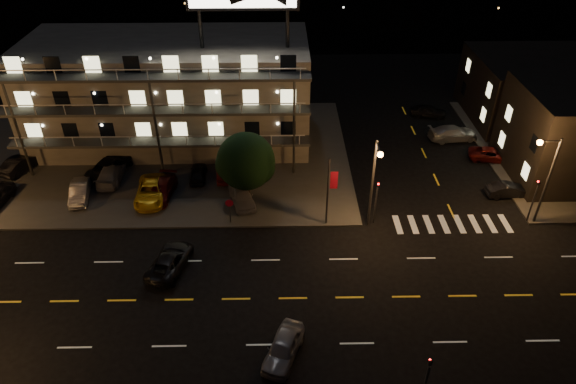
{
  "coord_description": "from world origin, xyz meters",
  "views": [
    {
      "loc": [
        1.2,
        -25.44,
        26.63
      ],
      "look_at": [
        1.8,
        8.0,
        3.58
      ],
      "focal_mm": 32.0,
      "sensor_mm": 36.0,
      "label": 1
    }
  ],
  "objects_px": {
    "lot_car_4": "(242,195)",
    "lot_car_7": "(111,173)",
    "lot_car_2": "(151,191)",
    "road_car_west": "(170,261)",
    "tree": "(245,163)",
    "road_car_east": "(283,348)",
    "side_car_0": "(508,190)"
  },
  "relations": [
    {
      "from": "road_car_east",
      "to": "lot_car_2",
      "type": "bearing_deg",
      "value": 144.55
    },
    {
      "from": "lot_car_7",
      "to": "side_car_0",
      "type": "bearing_deg",
      "value": 174.3
    },
    {
      "from": "lot_car_4",
      "to": "lot_car_7",
      "type": "height_order",
      "value": "lot_car_4"
    },
    {
      "from": "road_car_east",
      "to": "road_car_west",
      "type": "height_order",
      "value": "road_car_east"
    },
    {
      "from": "lot_car_4",
      "to": "lot_car_7",
      "type": "distance_m",
      "value": 13.02
    },
    {
      "from": "lot_car_2",
      "to": "lot_car_7",
      "type": "relative_size",
      "value": 1.05
    },
    {
      "from": "lot_car_4",
      "to": "lot_car_2",
      "type": "bearing_deg",
      "value": 158.2
    },
    {
      "from": "lot_car_7",
      "to": "tree",
      "type": "bearing_deg",
      "value": 163.94
    },
    {
      "from": "lot_car_7",
      "to": "road_car_west",
      "type": "relative_size",
      "value": 1.03
    },
    {
      "from": "side_car_0",
      "to": "road_car_east",
      "type": "bearing_deg",
      "value": 127.26
    },
    {
      "from": "side_car_0",
      "to": "road_car_west",
      "type": "distance_m",
      "value": 30.12
    },
    {
      "from": "lot_car_2",
      "to": "lot_car_7",
      "type": "height_order",
      "value": "lot_car_2"
    },
    {
      "from": "lot_car_2",
      "to": "lot_car_7",
      "type": "bearing_deg",
      "value": 139.9
    },
    {
      "from": "side_car_0",
      "to": "lot_car_4",
      "type": "bearing_deg",
      "value": 89.25
    },
    {
      "from": "lot_car_4",
      "to": "lot_car_7",
      "type": "xyz_separation_m",
      "value": [
        -12.43,
        3.89,
        -0.01
      ]
    },
    {
      "from": "lot_car_7",
      "to": "road_car_east",
      "type": "distance_m",
      "value": 25.67
    },
    {
      "from": "lot_car_2",
      "to": "road_car_west",
      "type": "height_order",
      "value": "lot_car_2"
    },
    {
      "from": "road_car_east",
      "to": "lot_car_7",
      "type": "bearing_deg",
      "value": 148.62
    },
    {
      "from": "tree",
      "to": "lot_car_2",
      "type": "bearing_deg",
      "value": 177.4
    },
    {
      "from": "side_car_0",
      "to": "road_car_west",
      "type": "height_order",
      "value": "road_car_west"
    },
    {
      "from": "lot_car_2",
      "to": "road_car_east",
      "type": "distance_m",
      "value": 20.6
    },
    {
      "from": "tree",
      "to": "lot_car_2",
      "type": "xyz_separation_m",
      "value": [
        -8.55,
        0.39,
        -3.12
      ]
    },
    {
      "from": "lot_car_7",
      "to": "side_car_0",
      "type": "xyz_separation_m",
      "value": [
        36.29,
        -3.09,
        -0.25
      ]
    },
    {
      "from": "lot_car_2",
      "to": "road_car_west",
      "type": "distance_m",
      "value": 9.44
    },
    {
      "from": "lot_car_2",
      "to": "side_car_0",
      "type": "relative_size",
      "value": 1.38
    },
    {
      "from": "tree",
      "to": "side_car_0",
      "type": "distance_m",
      "value": 23.66
    },
    {
      "from": "lot_car_4",
      "to": "lot_car_7",
      "type": "bearing_deg",
      "value": 146.28
    },
    {
      "from": "side_car_0",
      "to": "road_car_west",
      "type": "bearing_deg",
      "value": 104.53
    },
    {
      "from": "lot_car_4",
      "to": "tree",
      "type": "bearing_deg",
      "value": 24.41
    },
    {
      "from": "lot_car_7",
      "to": "road_car_east",
      "type": "bearing_deg",
      "value": 127.46
    },
    {
      "from": "lot_car_2",
      "to": "road_car_east",
      "type": "bearing_deg",
      "value": -60.09
    },
    {
      "from": "tree",
      "to": "road_car_east",
      "type": "height_order",
      "value": "tree"
    }
  ]
}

